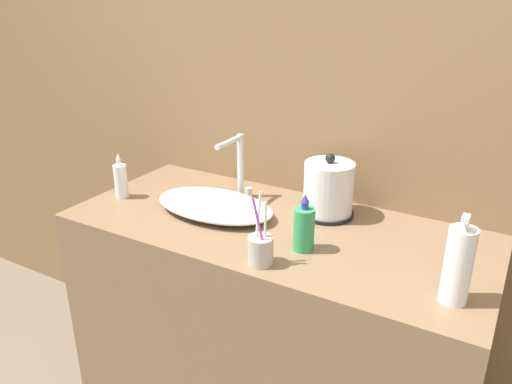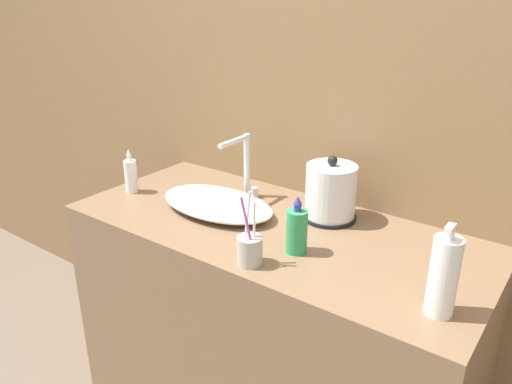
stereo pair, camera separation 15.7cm
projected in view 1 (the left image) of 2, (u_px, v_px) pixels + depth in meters
wall_back at (320, 69)px, 1.67m from camera, size 6.00×0.04×2.60m
vanity_counter at (272, 335)px, 1.74m from camera, size 1.34×0.59×0.85m
sink_basin at (214, 205)px, 1.66m from camera, size 0.42×0.25×0.06m
faucet at (239, 164)px, 1.74m from camera, size 0.06×0.16×0.23m
electric_kettle at (328, 191)px, 1.62m from camera, size 0.17×0.17×0.21m
toothbrush_cup at (261, 249)px, 1.34m from camera, size 0.07×0.07×0.21m
lotion_bottle at (458, 265)px, 1.16m from camera, size 0.07×0.07×0.23m
shampoo_bottle at (121, 180)px, 1.77m from camera, size 0.05×0.05×0.16m
mouthwash_bottle at (304, 228)px, 1.41m from camera, size 0.06×0.06×0.17m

